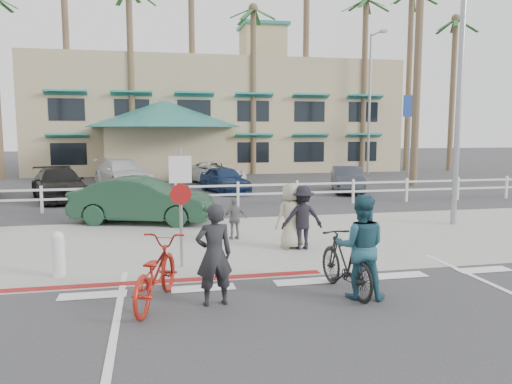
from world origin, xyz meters
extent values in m
plane|color=#333335|center=(0.00, 0.00, 0.00)|extent=(140.00, 140.00, 0.00)
cube|color=#333335|center=(0.00, -2.00, 0.00)|extent=(12.00, 16.00, 0.01)
cube|color=gray|center=(0.00, 4.50, 0.01)|extent=(22.00, 7.00, 0.01)
cube|color=#333335|center=(0.00, 8.50, 0.00)|extent=(40.00, 5.00, 0.01)
cube|color=#333335|center=(0.00, 18.00, 0.00)|extent=(50.00, 16.00, 0.01)
cube|color=maroon|center=(-3.00, 1.20, 0.01)|extent=(7.00, 0.25, 0.02)
imported|color=#9D1B10|center=(-2.89, -0.07, 0.56)|extent=(1.38, 2.27, 1.13)
imported|color=black|center=(-1.90, -0.31, 0.88)|extent=(0.69, 0.50, 1.76)
imported|color=black|center=(0.54, -0.17, 0.58)|extent=(0.74, 1.96, 1.15)
imported|color=#204B5B|center=(0.69, -0.47, 0.93)|extent=(1.10, 0.98, 1.86)
imported|color=black|center=(0.77, 3.28, 0.81)|extent=(1.08, 0.66, 1.61)
imported|color=slate|center=(-0.70, 4.73, 0.58)|extent=(0.72, 0.38, 1.17)
imported|color=gray|center=(0.52, 3.40, 0.84)|extent=(0.94, 0.76, 1.67)
imported|color=#1A3A27|center=(-3.18, 7.79, 0.74)|extent=(4.76, 2.85, 1.48)
imported|color=black|center=(-6.79, 14.03, 0.69)|extent=(3.24, 5.10, 1.38)
imported|color=#14264C|center=(0.57, 15.25, 0.63)|extent=(2.39, 3.96, 1.26)
imported|color=#2B2F39|center=(6.39, 14.04, 0.62)|extent=(2.32, 4.00, 1.25)
imported|color=silver|center=(-4.39, 18.97, 0.73)|extent=(3.68, 5.39, 1.45)
imported|color=silver|center=(0.67, 19.18, 0.63)|extent=(3.30, 4.96, 1.26)
camera|label=1|loc=(-2.92, -8.54, 2.97)|focal=35.00mm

